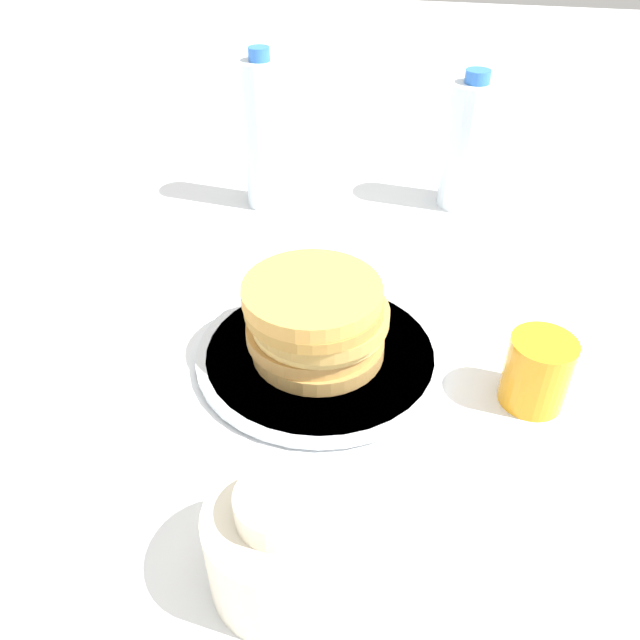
# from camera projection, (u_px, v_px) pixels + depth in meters

# --- Properties ---
(ground_plane) EXTENTS (4.00, 4.00, 0.00)m
(ground_plane) POSITION_uv_depth(u_px,v_px,m) (339.00, 372.00, 0.67)
(ground_plane) COLOR white
(plate) EXTENTS (0.27, 0.27, 0.01)m
(plate) POSITION_uv_depth(u_px,v_px,m) (320.00, 354.00, 0.69)
(plate) COLOR silver
(plate) RESTS_ON ground_plane
(pancake_stack) EXTENTS (0.15, 0.15, 0.09)m
(pancake_stack) POSITION_uv_depth(u_px,v_px,m) (316.00, 319.00, 0.65)
(pancake_stack) COLOR #B38746
(pancake_stack) RESTS_ON plate
(juice_glass) EXTENTS (0.07, 0.07, 0.08)m
(juice_glass) POSITION_uv_depth(u_px,v_px,m) (537.00, 371.00, 0.62)
(juice_glass) COLOR orange
(juice_glass) RESTS_ON ground_plane
(cream_jug) EXTENTS (0.11, 0.11, 0.10)m
(cream_jug) POSITION_uv_depth(u_px,v_px,m) (274.00, 543.00, 0.46)
(cream_jug) COLOR beige
(cream_jug) RESTS_ON ground_plane
(water_bottle_near) EXTENTS (0.06, 0.06, 0.23)m
(water_bottle_near) POSITION_uv_depth(u_px,v_px,m) (264.00, 135.00, 0.92)
(water_bottle_near) COLOR silver
(water_bottle_near) RESTS_ON ground_plane
(water_bottle_mid) EXTENTS (0.07, 0.07, 0.20)m
(water_bottle_mid) POSITION_uv_depth(u_px,v_px,m) (467.00, 145.00, 0.93)
(water_bottle_mid) COLOR silver
(water_bottle_mid) RESTS_ON ground_plane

